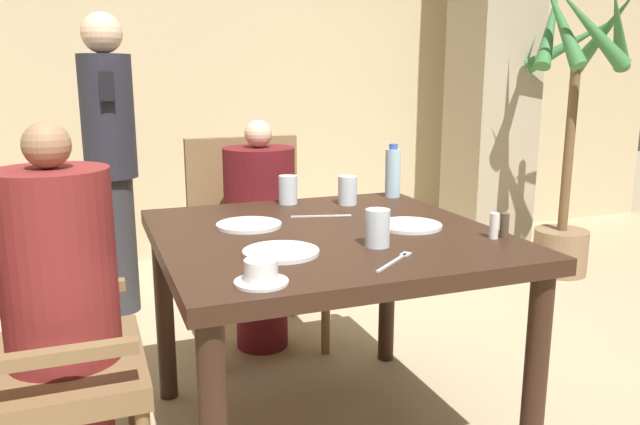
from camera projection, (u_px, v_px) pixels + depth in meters
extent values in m
cube|color=#C6B289|center=(192.00, 52.00, 4.15)|extent=(8.00, 0.06, 2.80)
cube|color=tan|center=(493.00, 60.00, 4.29)|extent=(0.48, 0.48, 2.70)
cube|color=#331E14|center=(326.00, 238.00, 2.05)|extent=(1.08, 1.09, 0.05)
cylinder|color=#331E14|center=(535.00, 385.00, 1.86)|extent=(0.07, 0.07, 0.70)
cylinder|color=#331E14|center=(165.00, 313.00, 2.41)|extent=(0.07, 0.07, 0.70)
cylinder|color=#331E14|center=(387.00, 284.00, 2.74)|extent=(0.07, 0.07, 0.70)
cube|color=brown|center=(46.00, 372.00, 1.82)|extent=(0.55, 0.55, 0.07)
cube|color=brown|center=(45.00, 293.00, 2.02)|extent=(0.50, 0.04, 0.04)
cube|color=brown|center=(35.00, 359.00, 1.55)|extent=(0.50, 0.04, 0.04)
cylinder|color=brown|center=(132.00, 387.00, 2.18)|extent=(0.04, 0.04, 0.37)
cylinder|color=maroon|center=(73.00, 425.00, 1.88)|extent=(0.24, 0.24, 0.44)
cylinder|color=maroon|center=(58.00, 266.00, 1.77)|extent=(0.32, 0.32, 0.56)
sphere|color=#997051|center=(47.00, 145.00, 1.69)|extent=(0.13, 0.13, 0.13)
cube|color=brown|center=(258.00, 259.00, 2.93)|extent=(0.55, 0.55, 0.07)
cube|color=brown|center=(243.00, 189.00, 3.10)|extent=(0.55, 0.05, 0.52)
cube|color=brown|center=(309.00, 223.00, 2.98)|extent=(0.04, 0.50, 0.04)
cube|color=brown|center=(201.00, 232.00, 2.80)|extent=(0.04, 0.50, 0.04)
cylinder|color=brown|center=(326.00, 315.00, 2.83)|extent=(0.04, 0.04, 0.37)
cylinder|color=brown|center=(218.00, 330.00, 2.66)|extent=(0.04, 0.04, 0.37)
cylinder|color=brown|center=(292.00, 282.00, 3.29)|extent=(0.04, 0.04, 0.37)
cylinder|color=brown|center=(198.00, 293.00, 3.11)|extent=(0.04, 0.04, 0.37)
cylinder|color=#5B1419|center=(262.00, 301.00, 2.91)|extent=(0.24, 0.24, 0.44)
cylinder|color=#5B1419|center=(260.00, 203.00, 2.81)|extent=(0.32, 0.32, 0.50)
sphere|color=beige|center=(258.00, 134.00, 2.74)|extent=(0.12, 0.12, 0.12)
cylinder|color=#2D2D33|center=(117.00, 245.00, 3.32)|extent=(0.20, 0.20, 0.73)
cylinder|color=#23232D|center=(108.00, 117.00, 3.17)|extent=(0.26, 0.26, 0.62)
sphere|color=beige|center=(102.00, 33.00, 3.08)|extent=(0.20, 0.20, 0.20)
cube|color=black|center=(107.00, 86.00, 2.99)|extent=(0.07, 0.01, 0.14)
cylinder|color=#896B4C|center=(560.00, 252.00, 4.00)|extent=(0.34, 0.34, 0.29)
cylinder|color=brown|center=(569.00, 151.00, 3.86)|extent=(0.06, 0.06, 1.02)
cone|color=#38753D|center=(605.00, 31.00, 3.78)|extent=(0.12, 0.49, 0.50)
cone|color=#38753D|center=(571.00, 43.00, 3.96)|extent=(0.53, 0.40, 0.38)
cone|color=#38753D|center=(551.00, 25.00, 3.78)|extent=(0.38, 0.33, 0.55)
cone|color=#38753D|center=(561.00, 22.00, 3.63)|extent=(0.14, 0.40, 0.56)
cone|color=#38753D|center=(590.00, 27.00, 3.51)|extent=(0.47, 0.30, 0.50)
cone|color=#38753D|center=(618.00, 30.00, 3.58)|extent=(0.47, 0.36, 0.48)
cylinder|color=white|center=(281.00, 252.00, 1.78)|extent=(0.22, 0.22, 0.01)
cylinder|color=white|center=(409.00, 225.00, 2.09)|extent=(0.22, 0.22, 0.01)
cylinder|color=white|center=(249.00, 225.00, 2.10)|extent=(0.22, 0.22, 0.01)
cylinder|color=white|center=(261.00, 282.00, 1.53)|extent=(0.13, 0.13, 0.01)
cylinder|color=white|center=(261.00, 270.00, 1.52)|extent=(0.08, 0.08, 0.05)
cylinder|color=#A3C6DB|center=(393.00, 173.00, 2.59)|extent=(0.06, 0.06, 0.20)
cylinder|color=#3359B2|center=(393.00, 147.00, 2.57)|extent=(0.04, 0.04, 0.02)
cylinder|color=silver|center=(348.00, 190.00, 2.45)|extent=(0.07, 0.07, 0.11)
cylinder|color=silver|center=(378.00, 228.00, 1.85)|extent=(0.07, 0.07, 0.11)
cylinder|color=silver|center=(288.00, 190.00, 2.46)|extent=(0.07, 0.07, 0.11)
cylinder|color=white|center=(494.00, 226.00, 1.94)|extent=(0.03, 0.03, 0.08)
cylinder|color=#4C3D2D|center=(504.00, 225.00, 1.95)|extent=(0.03, 0.03, 0.08)
cube|color=silver|center=(392.00, 263.00, 1.69)|extent=(0.15, 0.13, 0.00)
cube|color=silver|center=(406.00, 254.00, 1.77)|extent=(0.04, 0.04, 0.00)
cube|color=silver|center=(317.00, 216.00, 2.25)|extent=(0.18, 0.06, 0.00)
cube|color=silver|center=(343.00, 215.00, 2.26)|extent=(0.06, 0.03, 0.00)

